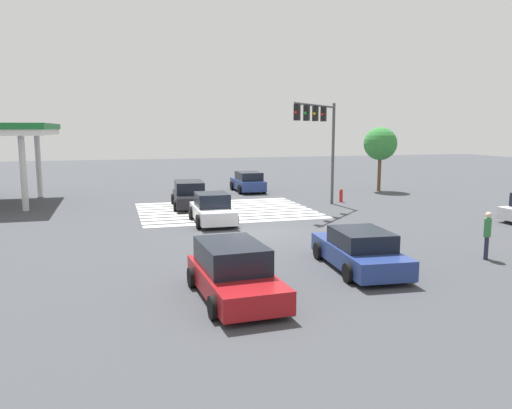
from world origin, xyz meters
name	(u,v)px	position (x,y,z in m)	size (l,w,h in m)	color
ground_plane	(256,232)	(0.00, 0.00, 0.00)	(117.08, 117.08, 0.00)	#3D3F44
crosswalk_markings	(226,210)	(0.00, -6.41, 0.00)	(9.99, 8.20, 0.01)	silver
traffic_signal_mast	(320,128)	(-5.50, -5.50, 4.78)	(4.26, 4.26, 6.31)	#47474C
car_0	(248,182)	(-3.55, -14.52, 0.73)	(2.10, 4.18, 1.53)	navy
car_1	(359,251)	(-1.67, 6.91, 0.64)	(2.39, 4.83, 1.38)	navy
car_2	(234,272)	(3.10, 8.49, 0.72)	(2.28, 4.45, 1.52)	maroon
car_3	(212,210)	(1.52, -2.72, 0.69)	(2.06, 4.23, 1.53)	silver
car_6	(189,195)	(1.81, -8.47, 0.73)	(2.36, 4.96, 1.55)	black
pedestrian	(487,233)	(-6.76, 7.04, 0.99)	(0.41, 0.41, 1.75)	#232842
tree_corner_a	(380,144)	(-13.39, -12.27, 3.60)	(2.51, 2.51, 4.87)	brown
fire_hydrant	(341,195)	(-8.03, -7.73, 0.43)	(0.22, 0.22, 0.86)	red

